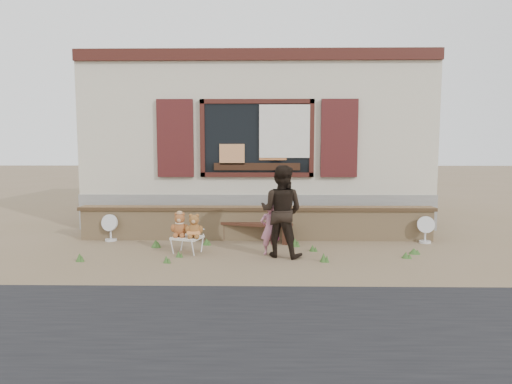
{
  "coord_description": "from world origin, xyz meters",
  "views": [
    {
      "loc": [
        0.13,
        -7.5,
        1.81
      ],
      "look_at": [
        0.0,
        0.6,
        1.0
      ],
      "focal_mm": 30.0,
      "sensor_mm": 36.0,
      "label": 1
    }
  ],
  "objects_px": {
    "folding_chair": "(187,238)",
    "child": "(270,229)",
    "teddy_bear_right": "(194,225)",
    "bench": "(255,228)",
    "adult": "(281,211)",
    "teddy_bear_left": "(180,224)"
  },
  "relations": [
    {
      "from": "bench",
      "to": "folding_chair",
      "type": "height_order",
      "value": "bench"
    },
    {
      "from": "teddy_bear_right",
      "to": "teddy_bear_left",
      "type": "bearing_deg",
      "value": 180.0
    },
    {
      "from": "bench",
      "to": "folding_chair",
      "type": "xyz_separation_m",
      "value": [
        -1.17,
        -0.97,
        -0.01
      ]
    },
    {
      "from": "teddy_bear_left",
      "to": "bench",
      "type": "bearing_deg",
      "value": 53.18
    },
    {
      "from": "adult",
      "to": "child",
      "type": "bearing_deg",
      "value": -10.54
    },
    {
      "from": "bench",
      "to": "child",
      "type": "distance_m",
      "value": 1.09
    },
    {
      "from": "folding_chair",
      "to": "adult",
      "type": "height_order",
      "value": "adult"
    },
    {
      "from": "teddy_bear_left",
      "to": "adult",
      "type": "bearing_deg",
      "value": 10.06
    },
    {
      "from": "teddy_bear_left",
      "to": "adult",
      "type": "xyz_separation_m",
      "value": [
        1.77,
        -0.24,
        0.27
      ]
    },
    {
      "from": "teddy_bear_right",
      "to": "adult",
      "type": "xyz_separation_m",
      "value": [
        1.5,
        -0.15,
        0.27
      ]
    },
    {
      "from": "adult",
      "to": "bench",
      "type": "bearing_deg",
      "value": -46.43
    },
    {
      "from": "bench",
      "to": "adult",
      "type": "bearing_deg",
      "value": -50.59
    },
    {
      "from": "folding_chair",
      "to": "child",
      "type": "distance_m",
      "value": 1.45
    },
    {
      "from": "child",
      "to": "adult",
      "type": "distance_m",
      "value": 0.4
    },
    {
      "from": "folding_chair",
      "to": "teddy_bear_right",
      "type": "distance_m",
      "value": 0.28
    },
    {
      "from": "teddy_bear_right",
      "to": "child",
      "type": "bearing_deg",
      "value": 16.43
    },
    {
      "from": "folding_chair",
      "to": "bench",
      "type": "bearing_deg",
      "value": 57.43
    },
    {
      "from": "folding_chair",
      "to": "teddy_bear_right",
      "type": "xyz_separation_m",
      "value": [
        0.13,
        -0.04,
        0.24
      ]
    },
    {
      "from": "child",
      "to": "teddy_bear_right",
      "type": "bearing_deg",
      "value": -17.71
    },
    {
      "from": "teddy_bear_left",
      "to": "adult",
      "type": "distance_m",
      "value": 1.81
    },
    {
      "from": "teddy_bear_left",
      "to": "child",
      "type": "distance_m",
      "value": 1.58
    },
    {
      "from": "teddy_bear_left",
      "to": "teddy_bear_right",
      "type": "xyz_separation_m",
      "value": [
        0.27,
        -0.09,
        -0.01
      ]
    }
  ]
}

